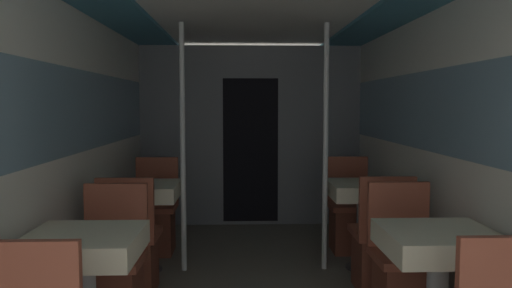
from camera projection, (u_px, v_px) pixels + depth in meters
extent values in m
cube|color=silver|center=(67.00, 158.00, 3.41)|extent=(0.05, 6.51, 2.09)
cube|color=#7A9EB7|center=(67.00, 111.00, 3.38)|extent=(0.03, 5.99, 0.60)
cube|color=silver|center=(444.00, 157.00, 3.49)|extent=(0.05, 6.51, 2.09)
cube|color=#7A9EB7|center=(443.00, 111.00, 3.46)|extent=(0.03, 5.99, 0.60)
cube|color=teal|center=(98.00, 1.00, 3.33)|extent=(0.47, 6.25, 0.03)
cube|color=teal|center=(414.00, 3.00, 3.40)|extent=(0.47, 6.25, 0.03)
cube|color=slate|center=(250.00, 136.00, 5.84)|extent=(2.56, 0.08, 2.09)
cube|color=black|center=(251.00, 150.00, 5.81)|extent=(0.64, 0.01, 1.67)
cube|color=#B2B2B7|center=(83.00, 236.00, 2.58)|extent=(0.54, 0.54, 0.02)
cube|color=beige|center=(84.00, 245.00, 2.59)|extent=(0.58, 0.58, 0.13)
cube|color=#9E4C38|center=(110.00, 260.00, 3.11)|extent=(0.41, 0.41, 0.05)
cube|color=#9E4C38|center=(116.00, 216.00, 3.27)|extent=(0.41, 0.04, 0.43)
cylinder|color=#4C4C51|center=(145.00, 269.00, 4.25)|extent=(0.29, 0.29, 0.01)
cylinder|color=#B7B7BC|center=(144.00, 228.00, 4.22)|extent=(0.11, 0.11, 0.71)
cube|color=#B2B2B7|center=(144.00, 185.00, 4.19)|extent=(0.54, 0.54, 0.02)
cube|color=beige|center=(144.00, 191.00, 4.20)|extent=(0.58, 0.58, 0.13)
cube|color=brown|center=(132.00, 265.00, 3.73)|extent=(0.35, 0.35, 0.42)
cube|color=#9E4C38|center=(131.00, 235.00, 3.72)|extent=(0.41, 0.41, 0.05)
cube|color=#9E4C38|center=(125.00, 208.00, 3.51)|extent=(0.41, 0.04, 0.43)
cube|color=brown|center=(155.00, 231.00, 4.73)|extent=(0.35, 0.35, 0.42)
cube|color=#9E4C38|center=(154.00, 207.00, 4.72)|extent=(0.41, 0.41, 0.05)
cube|color=#9E4C38|center=(157.00, 179.00, 4.88)|extent=(0.41, 0.04, 0.43)
cylinder|color=silver|center=(183.00, 148.00, 4.18)|extent=(0.05, 0.05, 2.09)
cube|color=#B2B2B7|center=(439.00, 233.00, 2.64)|extent=(0.54, 0.54, 0.02)
cube|color=beige|center=(439.00, 242.00, 2.65)|extent=(0.58, 0.58, 0.13)
cube|color=#9E4C38|center=(406.00, 257.00, 3.16)|extent=(0.41, 0.41, 0.05)
cube|color=#9E4C38|center=(398.00, 214.00, 3.33)|extent=(0.41, 0.04, 0.43)
cylinder|color=#4C4C51|center=(362.00, 267.00, 4.31)|extent=(0.29, 0.29, 0.01)
cylinder|color=#B7B7BC|center=(363.00, 226.00, 4.28)|extent=(0.11, 0.11, 0.71)
cube|color=#B2B2B7|center=(364.00, 184.00, 4.25)|extent=(0.54, 0.54, 0.02)
cube|color=beige|center=(364.00, 190.00, 4.26)|extent=(0.58, 0.58, 0.13)
cube|color=brown|center=(379.00, 263.00, 3.79)|extent=(0.35, 0.35, 0.42)
cube|color=#9E4C38|center=(380.00, 233.00, 3.77)|extent=(0.41, 0.41, 0.05)
cube|color=#9E4C38|center=(387.00, 206.00, 3.57)|extent=(0.41, 0.04, 0.43)
cube|color=brown|center=(350.00, 230.00, 4.79)|extent=(0.35, 0.35, 0.42)
cube|color=#9E4C38|center=(350.00, 206.00, 4.77)|extent=(0.41, 0.41, 0.05)
cube|color=#9E4C38|center=(347.00, 178.00, 4.94)|extent=(0.41, 0.04, 0.43)
cylinder|color=silver|center=(325.00, 148.00, 4.22)|extent=(0.05, 0.05, 2.09)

